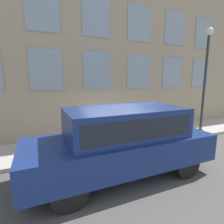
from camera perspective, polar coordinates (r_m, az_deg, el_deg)
The scene contains 7 objects.
ground_plane at distance 6.99m, azimuth 1.92°, elevation -13.16°, with size 80.00×80.00×0.00m, color #514F4C.
sidewalk at distance 7.98m, azimuth -1.79°, elevation -9.62°, with size 2.38×60.00×0.13m.
building_facade at distance 8.94m, azimuth -5.37°, elevation 21.38°, with size 0.33×40.00×9.02m.
fire_hydrant at distance 7.41m, azimuth 1.98°, elevation -7.75°, with size 0.30×0.42×0.71m.
person at distance 7.36m, azimuth -1.98°, elevation -3.69°, with size 0.35×0.23×1.46m.
parked_truck_navy_near at distance 5.14m, azimuth 3.54°, elevation -8.23°, with size 2.05×5.39×2.01m.
street_lamp at distance 10.00m, azimuth 28.31°, elevation 12.24°, with size 0.36×0.36×5.12m.
Camera 1 is at (-5.79, 2.76, 2.78)m, focal length 28.00 mm.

